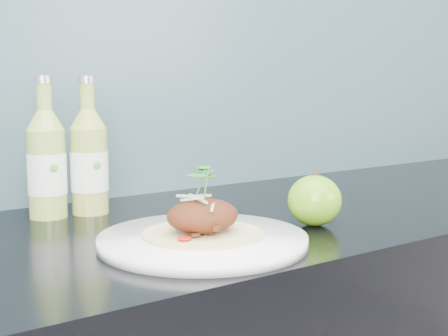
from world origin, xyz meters
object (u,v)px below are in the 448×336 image
(dinner_plate, at_px, (203,240))
(green_apple, at_px, (315,200))
(cider_bottle_right, at_px, (89,162))
(cider_bottle_left, at_px, (47,164))

(dinner_plate, relative_size, green_apple, 3.23)
(dinner_plate, height_order, green_apple, green_apple)
(green_apple, relative_size, cider_bottle_right, 0.46)
(green_apple, bearing_deg, dinner_plate, -179.94)
(dinner_plate, distance_m, green_apple, 0.22)
(dinner_plate, bearing_deg, cider_bottle_left, 110.13)
(cider_bottle_left, distance_m, cider_bottle_right, 0.07)
(cider_bottle_left, bearing_deg, dinner_plate, -83.51)
(cider_bottle_left, bearing_deg, cider_bottle_right, -21.87)
(cider_bottle_left, relative_size, cider_bottle_right, 1.00)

